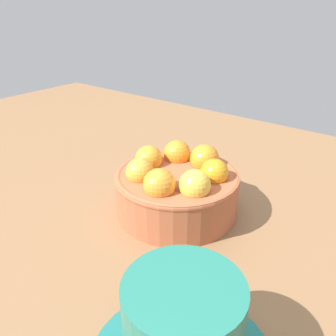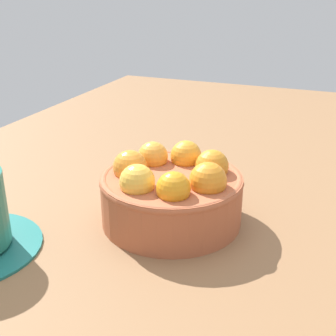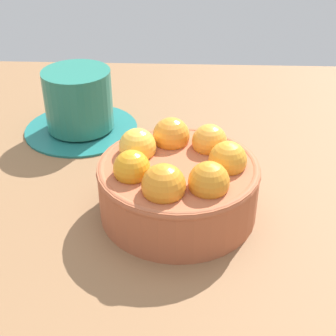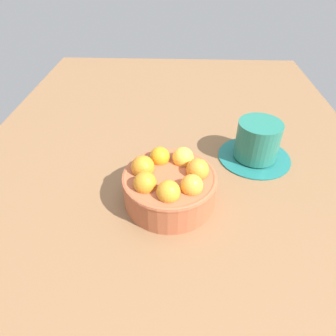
{
  "view_description": "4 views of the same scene",
  "coord_description": "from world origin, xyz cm",
  "views": [
    {
      "loc": [
        -23.6,
        32.24,
        26.24
      ],
      "look_at": [
        1.84,
        -0.45,
        5.82
      ],
      "focal_mm": 36.84,
      "sensor_mm": 36.0,
      "label": 1
    },
    {
      "loc": [
        -44.16,
        -17.23,
        26.57
      ],
      "look_at": [
        -0.92,
        0.06,
        7.08
      ],
      "focal_mm": 48.94,
      "sensor_mm": 36.0,
      "label": 2
    },
    {
      "loc": [
        0.74,
        -41.16,
        31.62
      ],
      "look_at": [
        -1.06,
        0.53,
        5.03
      ],
      "focal_mm": 52.41,
      "sensor_mm": 36.0,
      "label": 3
    },
    {
      "loc": [
        39.35,
        1.36,
        38.68
      ],
      "look_at": [
        -0.49,
        -0.3,
        7.0
      ],
      "focal_mm": 32.32,
      "sensor_mm": 36.0,
      "label": 4
    }
  ],
  "objects": [
    {
      "name": "ground_plane",
      "position": [
        0.0,
        0.0,
        -1.62
      ],
      "size": [
        151.3,
        86.83,
        3.24
      ],
      "primitive_type": "cube",
      "color": "brown"
    },
    {
      "name": "terracotta_bowl",
      "position": [
        -0.0,
        -0.01,
        3.84
      ],
      "size": [
        16.38,
        16.38,
        8.5
      ],
      "color": "#AD5938",
      "rests_on": "ground_plane"
    }
  ]
}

